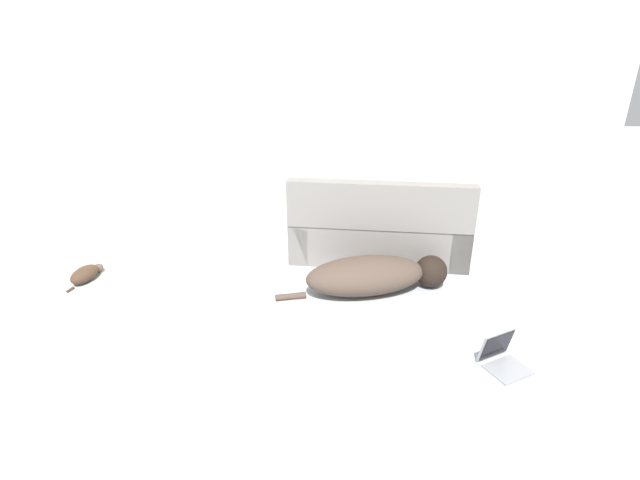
% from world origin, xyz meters
% --- Properties ---
extents(wall_back, '(7.02, 0.06, 2.73)m').
position_xyz_m(wall_back, '(0.00, 3.64, 1.37)').
color(wall_back, silver).
rests_on(wall_back, ground_plane).
extents(couch, '(1.85, 1.04, 0.89)m').
position_xyz_m(couch, '(0.94, 3.01, 0.28)').
color(couch, gray).
rests_on(couch, ground_plane).
extents(dog, '(1.60, 0.72, 0.34)m').
position_xyz_m(dog, '(0.85, 2.19, 0.17)').
color(dog, '#4C3D33').
rests_on(dog, ground_plane).
extents(cat, '(0.25, 0.47, 0.14)m').
position_xyz_m(cat, '(-1.88, 2.26, 0.07)').
color(cat, '#473323').
rests_on(cat, ground_plane).
extents(laptop_open, '(0.39, 0.40, 0.25)m').
position_xyz_m(laptop_open, '(1.72, 1.17, 0.08)').
color(laptop_open, gray).
rests_on(laptop_open, ground_plane).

